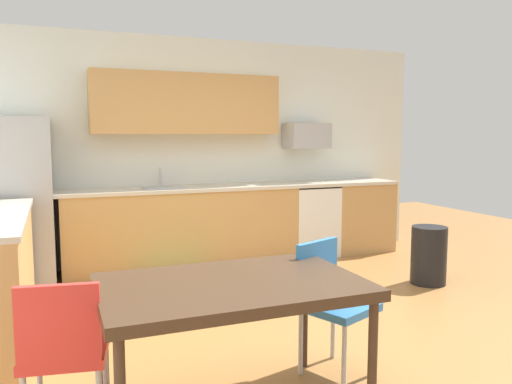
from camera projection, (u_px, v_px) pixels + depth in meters
name	position (u px, v px, depth m)	size (l,w,h in m)	color
ground_plane	(303.00, 330.00, 4.03)	(12.00, 12.00, 0.00)	#9E6B38
wall_back	(207.00, 150.00, 6.33)	(5.80, 0.10, 2.70)	silver
cabinet_run_back	(184.00, 229.00, 5.96)	(2.71, 0.60, 0.90)	tan
cabinet_run_back_right	(357.00, 217.00, 6.83)	(0.84, 0.60, 0.90)	tan
countertop_back	(216.00, 187.00, 6.05)	(4.80, 0.64, 0.04)	beige
upper_cabinets_back	(187.00, 104.00, 5.95)	(2.20, 0.34, 0.70)	tan
refrigerator	(13.00, 202.00, 5.18)	(0.76, 0.70, 1.72)	#9EA0A5
oven_range	(309.00, 219.00, 6.57)	(0.60, 0.60, 0.91)	white
microwave	(307.00, 136.00, 6.54)	(0.54, 0.36, 0.32)	#9EA0A5
sink_basin	(164.00, 193.00, 5.83)	(0.48, 0.40, 0.14)	#A5A8AD
sink_faucet	(161.00, 178.00, 5.98)	(0.02, 0.02, 0.24)	#B2B5BA
dining_table	(232.00, 292.00, 2.74)	(1.40, 0.90, 0.76)	#422D1E
chair_near_table	(330.00, 296.00, 3.29)	(0.52, 0.52, 0.85)	#2D72B7
chair_far_side	(64.00, 347.00, 2.50)	(0.46, 0.46, 0.85)	red
trash_bin	(429.00, 255.00, 5.27)	(0.36, 0.36, 0.60)	black
floor_mat	(180.00, 282.00, 5.33)	(0.70, 0.50, 0.01)	#4CA54C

